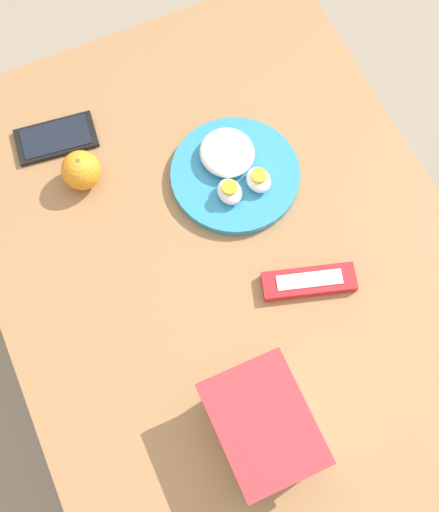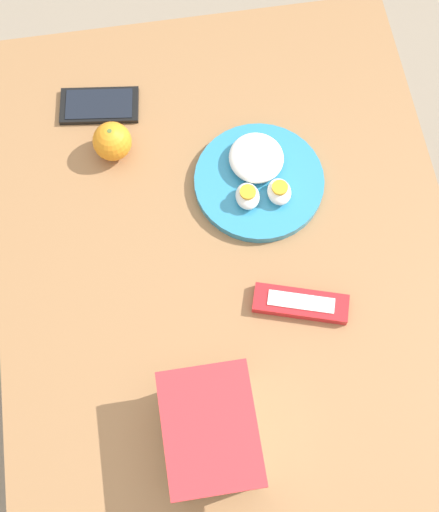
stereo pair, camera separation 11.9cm
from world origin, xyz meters
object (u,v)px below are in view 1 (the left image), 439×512
Objects in this scene: rice_plate at (234,171)px; orange_fruit at (81,170)px; candy_bar at (309,282)px; cell_phone at (56,138)px; food_container at (262,429)px.

orange_fruit is at bearing 67.64° from rice_plate.
candy_bar is at bearing -141.00° from orange_fruit.
rice_plate reaches higher than cell_phone.
orange_fruit is 0.45× the size of cell_phone.
rice_plate is 1.40× the size of candy_bar.
food_container reaches higher than orange_fruit.
food_container is 0.46m from rice_plate.
rice_plate is at bearing -112.36° from orange_fruit.
candy_bar is (-0.24, -0.03, -0.01)m from rice_plate.
food_container is at bearing 136.62° from candy_bar.
cell_phone is (0.44, 0.30, -0.00)m from candy_bar.
orange_fruit is 0.11m from cell_phone.
food_container is 0.54m from orange_fruit.
rice_plate is at bearing -19.40° from food_container.
food_container is at bearing 160.60° from rice_plate.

